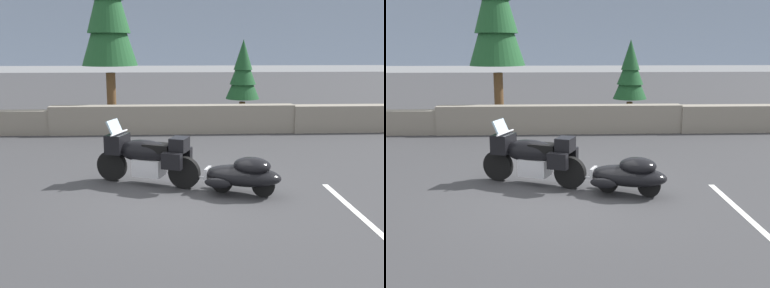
# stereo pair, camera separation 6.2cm
# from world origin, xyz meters

# --- Properties ---
(ground_plane) EXTENTS (80.00, 80.00, 0.00)m
(ground_plane) POSITION_xyz_m (0.00, 0.00, 0.00)
(ground_plane) COLOR #38383A
(stone_guard_wall) EXTENTS (24.00, 0.60, 0.93)m
(stone_guard_wall) POSITION_xyz_m (0.78, 6.10, 0.44)
(stone_guard_wall) COLOR gray
(stone_guard_wall) RESTS_ON ground
(distant_ridgeline) EXTENTS (240.00, 80.00, 16.00)m
(distant_ridgeline) POSITION_xyz_m (0.00, 96.12, 8.00)
(distant_ridgeline) COLOR #8C9EB7
(distant_ridgeline) RESTS_ON ground
(touring_motorcycle) EXTENTS (2.19, 1.25, 1.33)m
(touring_motorcycle) POSITION_xyz_m (-0.63, 0.54, 0.62)
(touring_motorcycle) COLOR black
(touring_motorcycle) RESTS_ON ground
(car_shaped_trailer) EXTENTS (2.18, 1.21, 0.76)m
(car_shaped_trailer) POSITION_xyz_m (1.27, -0.23, 0.41)
(car_shaped_trailer) COLOR black
(car_shaped_trailer) RESTS_ON ground
(pine_tree_tall) EXTENTS (1.93, 1.93, 6.62)m
(pine_tree_tall) POSITION_xyz_m (-2.16, 7.47, 4.15)
(pine_tree_tall) COLOR brown
(pine_tree_tall) RESTS_ON ground
(pine_tree_secondary) EXTENTS (1.19, 1.19, 3.06)m
(pine_tree_secondary) POSITION_xyz_m (2.48, 7.25, 1.92)
(pine_tree_secondary) COLOR brown
(pine_tree_secondary) RESTS_ON ground
(parking_stripe_marker) EXTENTS (0.12, 3.60, 0.01)m
(parking_stripe_marker) POSITION_xyz_m (3.10, -1.50, 0.00)
(parking_stripe_marker) COLOR silver
(parking_stripe_marker) RESTS_ON ground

